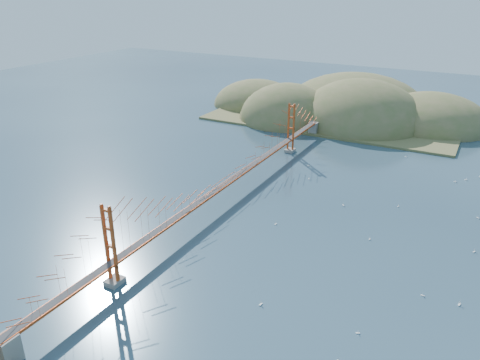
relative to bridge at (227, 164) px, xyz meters
The scene contains 19 objects.
ground 7.01m from the bridge, 90.00° to the right, with size 320.00×320.00×0.00m, color #284051.
bridge is the anchor object (origin of this frame).
far_headlands 68.73m from the bridge, 88.14° to the left, with size 84.00×58.00×25.00m.
sailboat_2 39.67m from the bridge, 19.83° to the right, with size 0.49×0.42×0.56m.
sailboat_1 22.34m from the bridge, 20.89° to the left, with size 0.63×0.63×0.66m.
sailboat_11 44.35m from the bridge, 18.41° to the left, with size 0.57×0.57×0.65m.
sailboat_13 40.18m from the bridge, 37.65° to the right, with size 0.51×0.51×0.57m.
sailboat_8 49.79m from the bridge, 38.96° to the left, with size 0.56×0.53×0.63m.
sailboat_4 31.81m from the bridge, 22.54° to the left, with size 0.51×0.51×0.57m.
sailboat_3 25.03m from the bridge, 72.57° to the left, with size 0.61×0.61×0.64m.
sailboat_5 43.63m from the bridge, 17.56° to the right, with size 0.58×0.65×0.74m.
sailboat_0 14.71m from the bridge, 21.48° to the right, with size 0.52×0.55×0.62m.
sailboat_12 47.00m from the bridge, 57.51° to the left, with size 0.50×0.50×0.56m.
sailboat_7 47.06m from the bridge, 38.36° to the left, with size 0.61×0.61×0.67m.
sailboat_16 20.22m from the bridge, 58.26° to the left, with size 0.53×0.53×0.56m.
sailboat_9 42.40m from the bridge, ahead, with size 0.57×0.57×0.64m.
sailboat_14 28.07m from the bridge, ahead, with size 0.43×0.50×0.57m.
sailboat_15 53.72m from the bridge, 40.07° to the left, with size 0.61×0.61×0.64m.
sailboat_10 32.16m from the bridge, 52.28° to the right, with size 0.55×0.63×0.72m.
Camera 1 is at (39.78, -67.88, 37.33)m, focal length 35.00 mm.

